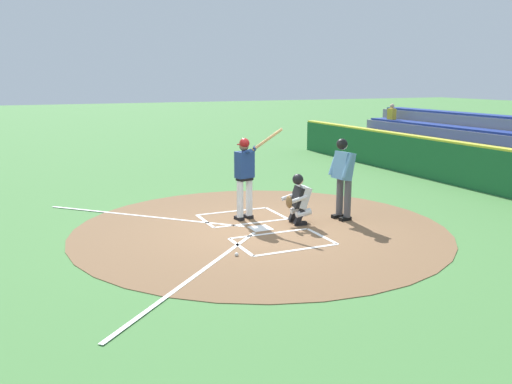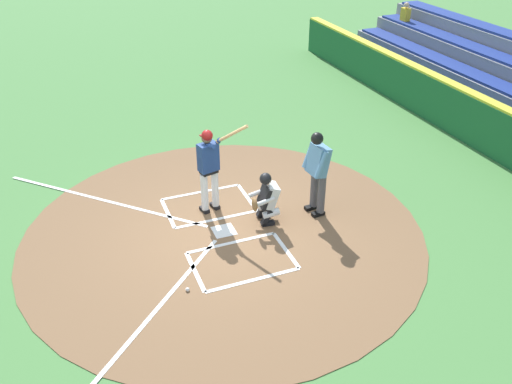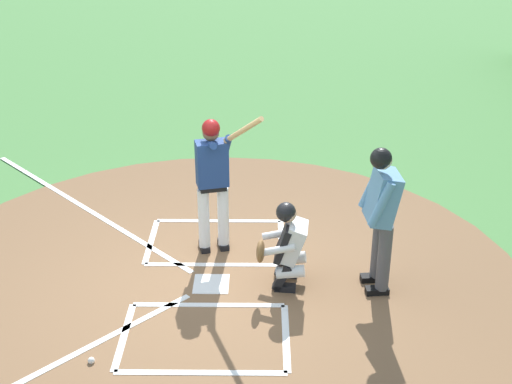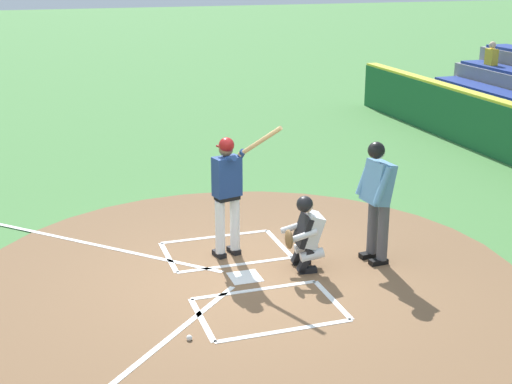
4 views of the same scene
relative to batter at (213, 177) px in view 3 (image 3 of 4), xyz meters
The scene contains 7 objects.
ground_plane 1.38m from the batter, behind, with size 120.00×120.00×0.00m, color #4C8442.
dirt_circle 1.38m from the batter, behind, with size 8.00×8.00×0.01m, color brown.
home_plate_and_chalk 1.63m from the batter, 133.56° to the left, with size 7.93×4.91×0.01m.
batter is the anchor object (origin of this frame).
catcher 1.34m from the batter, 131.43° to the right, with size 0.59×0.65×1.13m.
plate_umpire 2.21m from the batter, 113.41° to the right, with size 0.60×0.45×1.86m.
baseball 2.82m from the batter, 153.47° to the left, with size 0.07×0.07×0.07m, color white.
Camera 3 is at (-7.33, -0.63, 4.87)m, focal length 49.21 mm.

